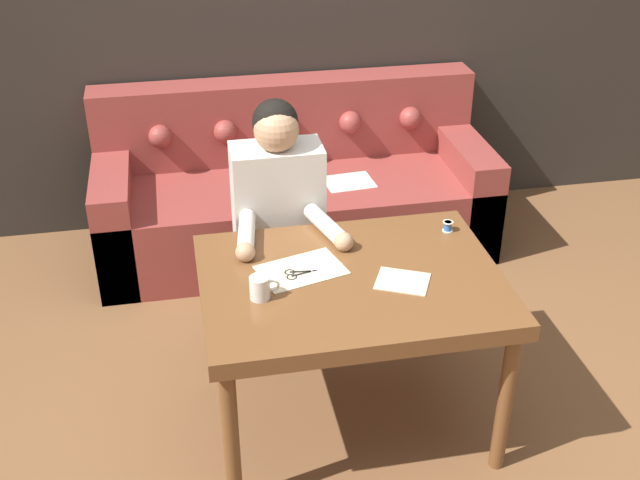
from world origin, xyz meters
name	(u,v)px	position (x,y,z in m)	size (l,w,h in m)	color
ground_plane	(358,410)	(0.00, 0.00, 0.00)	(16.00, 16.00, 0.00)	brown
wall_back	(284,3)	(0.00, 1.91, 1.30)	(8.00, 0.06, 2.60)	#2D2823
dining_table	(351,293)	(-0.05, -0.04, 0.65)	(1.17, 0.88, 0.72)	brown
couch	(293,193)	(-0.03, 1.50, 0.32)	(2.19, 0.85, 0.91)	brown
person	(279,230)	(-0.25, 0.57, 0.62)	(0.48, 0.59, 1.23)	#33281E
pattern_paper_main	(301,270)	(-0.23, 0.05, 0.72)	(0.37, 0.30, 0.00)	beige
pattern_paper_offcut	(403,281)	(0.13, -0.11, 0.72)	(0.25, 0.23, 0.00)	beige
scissors	(304,273)	(-0.23, 0.02, 0.73)	(0.24, 0.08, 0.01)	silver
mug	(260,288)	(-0.41, -0.11, 0.77)	(0.11, 0.08, 0.09)	silver
thread_spool	(448,226)	(0.43, 0.24, 0.75)	(0.04, 0.04, 0.05)	#3366B2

